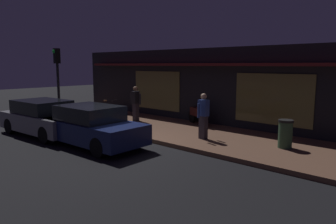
% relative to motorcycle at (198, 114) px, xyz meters
% --- Properties ---
extents(ground_plane, '(60.00, 60.00, 0.00)m').
position_rel_motorcycle_xyz_m(ground_plane, '(-0.02, -4.37, -0.65)').
color(ground_plane, black).
extents(sidewalk_slab, '(18.00, 4.00, 0.15)m').
position_rel_motorcycle_xyz_m(sidewalk_slab, '(-0.02, -1.37, -0.57)').
color(sidewalk_slab, brown).
rests_on(sidewalk_slab, ground_plane).
extents(storefront_building, '(18.00, 3.30, 3.60)m').
position_rel_motorcycle_xyz_m(storefront_building, '(-0.02, 2.01, 1.16)').
color(storefront_building, black).
rests_on(storefront_building, ground_plane).
extents(motorcycle, '(1.58, 0.92, 0.97)m').
position_rel_motorcycle_xyz_m(motorcycle, '(0.00, 0.00, 0.00)').
color(motorcycle, black).
rests_on(motorcycle, sidewalk_slab).
extents(bicycle_parked, '(1.65, 0.42, 0.91)m').
position_rel_motorcycle_xyz_m(bicycle_parked, '(-4.85, -1.31, -0.14)').
color(bicycle_parked, black).
rests_on(bicycle_parked, sidewalk_slab).
extents(person_photographer, '(0.62, 0.42, 1.67)m').
position_rel_motorcycle_xyz_m(person_photographer, '(-2.84, -1.21, 0.38)').
color(person_photographer, '#28232D').
rests_on(person_photographer, sidewalk_slab).
extents(person_bystander, '(0.40, 0.62, 1.67)m').
position_rel_motorcycle_xyz_m(person_bystander, '(1.79, -2.04, 0.38)').
color(person_bystander, '#28232D').
rests_on(person_bystander, sidewalk_slab).
extents(trash_bin, '(0.48, 0.48, 0.93)m').
position_rel_motorcycle_xyz_m(trash_bin, '(4.54, -1.29, -0.03)').
color(trash_bin, '#2D4C33').
rests_on(trash_bin, sidewalk_slab).
extents(traffic_light_pole, '(0.24, 0.33, 3.60)m').
position_rel_motorcycle_xyz_m(traffic_light_pole, '(-5.52, -3.72, 1.83)').
color(traffic_light_pole, black).
rests_on(traffic_light_pole, ground_plane).
extents(parked_car_near, '(4.21, 2.03, 1.42)m').
position_rel_motorcycle_xyz_m(parked_car_near, '(-3.79, -5.36, 0.06)').
color(parked_car_near, black).
rests_on(parked_car_near, ground_plane).
extents(parked_car_far, '(4.16, 1.91, 1.42)m').
position_rel_motorcycle_xyz_m(parked_car_far, '(-0.86, -5.04, 0.06)').
color(parked_car_far, black).
rests_on(parked_car_far, ground_plane).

